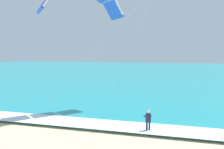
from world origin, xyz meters
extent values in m
cube|color=teal|center=(0.00, 72.32, 0.10)|extent=(200.00, 120.00, 0.20)
cube|color=white|center=(0.00, 13.32, 0.22)|extent=(200.00, 2.84, 0.04)
ellipsoid|color=#E04C38|center=(-3.22, 12.87, 0.03)|extent=(1.05, 1.44, 0.05)
cube|color=black|center=(-3.22, 13.09, 0.07)|extent=(0.17, 0.13, 0.04)
cube|color=black|center=(-3.22, 12.65, 0.07)|extent=(0.17, 0.13, 0.04)
cylinder|color=#191E38|center=(-3.31, 12.83, 0.42)|extent=(0.14, 0.14, 0.84)
cylinder|color=#191E38|center=(-3.13, 12.92, 0.42)|extent=(0.14, 0.14, 0.84)
cube|color=#191E38|center=(-3.22, 12.87, 1.14)|extent=(0.39, 0.34, 0.60)
sphere|color=beige|center=(-3.22, 12.87, 1.58)|extent=(0.22, 0.22, 0.22)
cylinder|color=#191E38|center=(-3.46, 12.93, 1.19)|extent=(0.32, 0.49, 0.22)
cylinder|color=#191E38|center=(-3.14, 13.10, 1.19)|extent=(0.32, 0.49, 0.22)
cylinder|color=black|center=(-3.40, 13.21, 1.19)|extent=(0.50, 0.29, 0.04)
cube|color=#3F3F42|center=(-3.28, 12.98, 0.92)|extent=(0.14, 0.13, 0.10)
cube|color=blue|center=(-8.40, 21.13, 10.19)|extent=(2.22, 1.86, 1.99)
cube|color=white|center=(-7.82, 20.72, 10.41)|extent=(0.93, 1.15, 1.70)
cube|color=blue|center=(-12.73, 15.02, 10.19)|extent=(1.99, 2.24, 1.99)
cylinder|color=#B2B2B7|center=(-5.72, 17.17, 5.69)|extent=(5.38, 7.95, 9.00)
cylinder|color=#B2B2B7|center=(-7.89, 14.12, 5.69)|extent=(9.70, 1.84, 9.00)
camera|label=1|loc=(0.09, -6.09, 5.86)|focal=43.39mm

